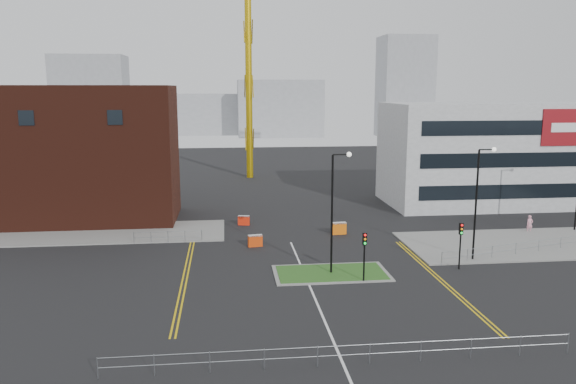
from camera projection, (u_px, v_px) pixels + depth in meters
name	position (u px, v px, depth m)	size (l,w,h in m)	color
ground	(323.00, 317.00, 34.08)	(200.00, 200.00, 0.00)	black
pavement_left	(76.00, 234.00, 53.39)	(28.00, 8.00, 0.12)	slate
pavement_right	(539.00, 243.00, 50.15)	(24.00, 10.00, 0.12)	slate
island_kerb	(331.00, 273.00, 42.11)	(8.60, 4.60, 0.08)	slate
grass_island	(331.00, 273.00, 42.11)	(8.00, 4.00, 0.12)	#244C19
brick_building	(57.00, 156.00, 57.69)	(24.20, 10.07, 14.24)	#411910
office_block	(492.00, 154.00, 67.07)	(25.00, 12.20, 12.00)	#A4A6A8
streetlamp_island	(335.00, 203.00, 41.16)	(1.46, 0.36, 9.18)	black
streetlamp_right_near	(479.00, 195.00, 44.42)	(1.46, 0.36, 9.18)	black
traffic_light_island	(365.00, 247.00, 39.90)	(0.28, 0.33, 3.65)	black
traffic_light_right	(461.00, 237.00, 42.72)	(0.28, 0.33, 3.65)	black
railing_front	(344.00, 351.00, 28.08)	(24.05, 0.05, 1.10)	gray
railing_left	(168.00, 235.00, 50.34)	(6.05, 0.05, 1.10)	gray
railing_right	(539.00, 244.00, 47.41)	(19.05, 5.05, 1.10)	gray
centre_line	(318.00, 305.00, 36.04)	(0.15, 30.00, 0.01)	silver
yellow_left_a	(185.00, 270.00, 42.87)	(0.12, 24.00, 0.01)	gold
yellow_left_b	(189.00, 270.00, 42.91)	(0.12, 24.00, 0.01)	gold
yellow_right_a	(437.00, 279.00, 40.98)	(0.12, 20.00, 0.01)	gold
yellow_right_b	(441.00, 279.00, 41.01)	(0.12, 20.00, 0.01)	gold
skyline_a	(91.00, 99.00, 144.97)	(18.00, 12.00, 22.00)	gray
skyline_b	(280.00, 108.00, 160.74)	(24.00, 12.00, 16.00)	gray
skyline_c	(405.00, 87.00, 158.57)	(14.00, 12.00, 28.00)	gray
skyline_d	(217.00, 114.00, 168.92)	(30.00, 12.00, 12.00)	gray
pedestrian	(530.00, 224.00, 53.92)	(0.63, 0.41, 1.72)	#F69FB5
barrier_left	(255.00, 240.00, 49.26)	(1.29, 0.61, 1.05)	#DC3F0C
barrier_mid	(244.00, 220.00, 57.00)	(1.21, 0.63, 0.97)	red
barrier_right	(339.00, 228.00, 53.40)	(1.41, 0.58, 1.15)	orange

